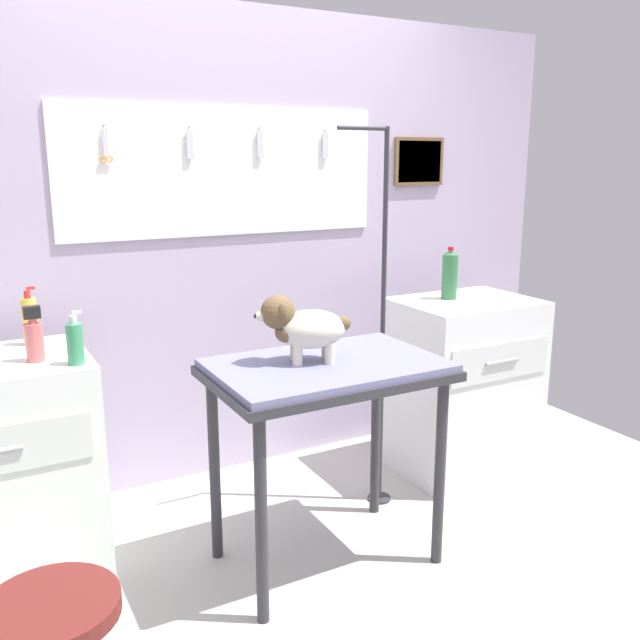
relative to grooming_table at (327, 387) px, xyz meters
The scene contains 11 objects.
ground 0.80m from the grooming_table, 98.71° to the right, with size 4.40×4.00×0.04m, color #B5B3A8.
rear_wall_panel 1.10m from the grooming_table, 91.95° to the left, with size 4.00×0.09×2.30m.
grooming_table is the anchor object (origin of this frame).
grooming_arm 0.55m from the grooming_table, 34.32° to the left, with size 0.30×0.11×1.72m.
dog 0.26m from the grooming_table, 152.20° to the left, with size 0.36×0.24×0.26m.
cabinet_right 1.16m from the grooming_table, 21.84° to the left, with size 0.68×0.54×0.90m.
stool 1.26m from the grooming_table, 153.16° to the right, with size 0.34×0.34×0.53m.
shampoo_bottle 1.21m from the grooming_table, 144.23° to the left, with size 0.06×0.06×0.24m.
detangler_spray 0.94m from the grooming_table, 158.82° to the left, with size 0.06×0.06×0.20m.
spray_bottle_short 1.09m from the grooming_table, 155.58° to the left, with size 0.06×0.06×0.21m.
soda_bottle 1.13m from the grooming_table, 26.38° to the left, with size 0.08×0.08×0.26m.
Camera 1 is at (-1.17, -1.91, 1.60)m, focal length 38.31 mm.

